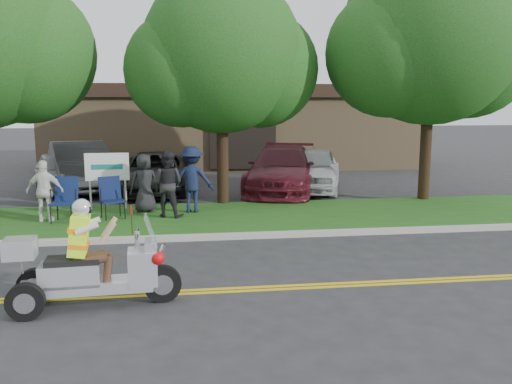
{
  "coord_description": "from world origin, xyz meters",
  "views": [
    {
      "loc": [
        -0.75,
        -9.41,
        3.22
      ],
      "look_at": [
        0.82,
        2.0,
        1.29
      ],
      "focal_mm": 38.0,
      "sensor_mm": 36.0,
      "label": 1
    }
  ],
  "objects": [
    {
      "name": "centerline_near",
      "position": [
        0.0,
        -0.58,
        0.01
      ],
      "size": [
        60.0,
        0.1,
        0.01
      ],
      "primitive_type": "cube",
      "color": "gold",
      "rests_on": "ground"
    },
    {
      "name": "ground",
      "position": [
        0.0,
        0.0,
        0.0
      ],
      "size": [
        120.0,
        120.0,
        0.0
      ],
      "primitive_type": "plane",
      "color": "#28282B",
      "rests_on": "ground"
    },
    {
      "name": "commercial_building",
      "position": [
        2.0,
        18.98,
        2.01
      ],
      "size": [
        18.0,
        8.2,
        4.0
      ],
      "color": "#9E7F5B",
      "rests_on": "ground"
    },
    {
      "name": "spectator_chair_a",
      "position": [
        -0.48,
        5.86,
        1.04
      ],
      "size": [
        1.27,
        0.81,
        1.88
      ],
      "primitive_type": "imported",
      "rotation": [
        0.0,
        0.0,
        3.05
      ],
      "color": "#141C37",
      "rests_on": "grass_verge"
    },
    {
      "name": "business_sign",
      "position": [
        -2.9,
        6.6,
        1.26
      ],
      "size": [
        1.25,
        0.06,
        1.75
      ],
      "color": "silver",
      "rests_on": "ground"
    },
    {
      "name": "curb",
      "position": [
        0.0,
        3.05,
        0.06
      ],
      "size": [
        60.0,
        0.25,
        0.12
      ],
      "primitive_type": "cube",
      "color": "#A8A89E",
      "rests_on": "ground"
    },
    {
      "name": "trike_scooter",
      "position": [
        -2.26,
        -0.95,
        0.61
      ],
      "size": [
        2.67,
        0.91,
        1.75
      ],
      "rotation": [
        0.0,
        0.0,
        0.06
      ],
      "color": "black",
      "rests_on": "ground"
    },
    {
      "name": "parked_car_right",
      "position": [
        2.8,
        9.4,
        0.81
      ],
      "size": [
        3.79,
        6.03,
        1.63
      ],
      "primitive_type": "imported",
      "rotation": [
        0.0,
        0.0,
        -0.29
      ],
      "color": "#51131D",
      "rests_on": "ground"
    },
    {
      "name": "spectator_adult_right",
      "position": [
        -4.3,
        5.12,
        0.91
      ],
      "size": [
        0.97,
        0.44,
        1.61
      ],
      "primitive_type": "imported",
      "rotation": [
        0.0,
        0.0,
        3.09
      ],
      "color": "silver",
      "rests_on": "grass_verge"
    },
    {
      "name": "parked_car_far_left",
      "position": [
        -5.15,
        10.86,
        0.71
      ],
      "size": [
        2.79,
        4.49,
        1.43
      ],
      "primitive_type": "imported",
      "rotation": [
        0.0,
        0.0,
        0.28
      ],
      "color": "#9B9CA1",
      "rests_on": "ground"
    },
    {
      "name": "spectator_adult_mid",
      "position": [
        -1.15,
        5.31,
        1.01
      ],
      "size": [
        1.07,
        0.96,
        1.82
      ],
      "primitive_type": "imported",
      "rotation": [
        0.0,
        0.0,
        2.78
      ],
      "color": "black",
      "rests_on": "grass_verge"
    },
    {
      "name": "lawn_chair_b",
      "position": [
        -2.66,
        5.38,
        0.73
      ],
      "size": [
        0.77,
        0.78,
        1.11
      ],
      "rotation": [
        0.0,
        0.0,
        0.38
      ],
      "color": "black",
      "rests_on": "grass_verge"
    },
    {
      "name": "spectator_chair_b",
      "position": [
        -1.81,
        6.04,
        0.93
      ],
      "size": [
        0.94,
        0.78,
        1.66
      ],
      "primitive_type": "imported",
      "rotation": [
        0.0,
        0.0,
        3.5
      ],
      "color": "black",
      "rests_on": "grass_verge"
    },
    {
      "name": "lawn_chair_a",
      "position": [
        -3.8,
        5.11,
        0.76
      ],
      "size": [
        0.69,
        0.71,
        1.16
      ],
      "rotation": [
        0.0,
        0.0,
        -0.14
      ],
      "color": "black",
      "rests_on": "grass_verge"
    },
    {
      "name": "parked_car_left",
      "position": [
        -4.44,
        10.98,
        0.88
      ],
      "size": [
        3.33,
        5.65,
        1.76
      ],
      "primitive_type": "imported",
      "rotation": [
        0.0,
        0.0,
        0.3
      ],
      "color": "#303032",
      "rests_on": "ground"
    },
    {
      "name": "grass_verge",
      "position": [
        0.0,
        5.2,
        0.06
      ],
      "size": [
        60.0,
        4.0,
        0.1
      ],
      "primitive_type": "cube",
      "color": "#165015",
      "rests_on": "ground"
    },
    {
      "name": "tree_right",
      "position": [
        7.06,
        7.03,
        5.03
      ],
      "size": [
        6.86,
        5.6,
        8.07
      ],
      "color": "#332114",
      "rests_on": "ground"
    },
    {
      "name": "centerline_far",
      "position": [
        0.0,
        -0.42,
        0.01
      ],
      "size": [
        60.0,
        0.1,
        0.01
      ],
      "primitive_type": "cube",
      "color": "gold",
      "rests_on": "ground"
    },
    {
      "name": "parked_car_mid",
      "position": [
        -1.73,
        10.05,
        0.71
      ],
      "size": [
        2.44,
        5.16,
        1.42
      ],
      "primitive_type": "imported",
      "rotation": [
        0.0,
        0.0,
        -0.02
      ],
      "color": "black",
      "rests_on": "ground"
    },
    {
      "name": "parked_car_far_right",
      "position": [
        4.0,
        9.77,
        0.79
      ],
      "size": [
        3.14,
        4.96,
        1.57
      ],
      "primitive_type": "imported",
      "rotation": [
        0.0,
        0.0,
        -0.3
      ],
      "color": "silver",
      "rests_on": "ground"
    },
    {
      "name": "tree_mid",
      "position": [
        0.55,
        7.23,
        4.43
      ],
      "size": [
        5.88,
        4.8,
        7.05
      ],
      "color": "#332114",
      "rests_on": "ground"
    }
  ]
}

